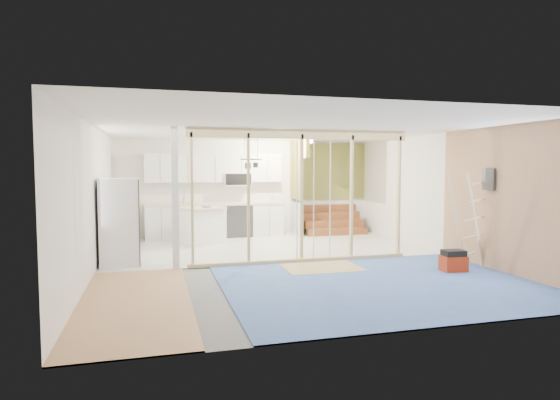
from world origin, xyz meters
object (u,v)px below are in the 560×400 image
object	(u,v)px
toolbox	(453,261)
ladder	(469,219)
fridge	(120,222)
island	(200,226)

from	to	relation	value
toolbox	ladder	bearing A→B (deg)	33.62
fridge	island	world-z (taller)	fridge
island	ladder	bearing A→B (deg)	-65.34
toolbox	ladder	size ratio (longest dim) A/B	0.25
island	toolbox	bearing A→B (deg)	-70.54
island	ladder	distance (m)	6.03
toolbox	fridge	bearing A→B (deg)	164.61
island	toolbox	xyz separation A→B (m)	(4.07, -4.19, -0.26)
toolbox	ladder	distance (m)	0.91
fridge	ladder	world-z (taller)	ladder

